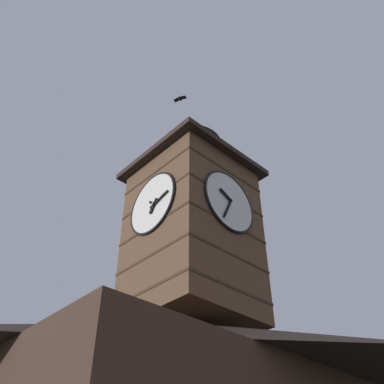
{
  "coord_description": "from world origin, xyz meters",
  "views": [
    {
      "loc": [
        9.52,
        7.7,
        1.62
      ],
      "look_at": [
        -0.6,
        -3.19,
        13.02
      ],
      "focal_mm": 41.76,
      "sensor_mm": 36.0,
      "label": 1
    }
  ],
  "objects": [
    {
      "name": "clock_tower",
      "position": [
        -0.75,
        -3.34,
        11.54
      ],
      "size": [
        4.75,
        4.75,
        10.15
      ],
      "color": "brown",
      "rests_on": "building_main"
    },
    {
      "name": "flying_bird_high",
      "position": [
        -0.16,
        -3.59,
        18.9
      ],
      "size": [
        0.43,
        0.67,
        0.15
      ],
      "color": "black"
    }
  ]
}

